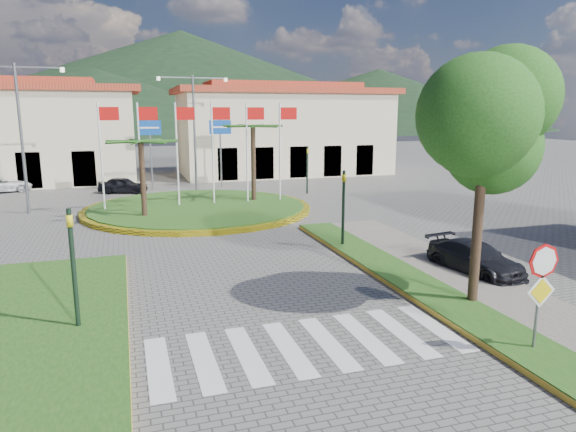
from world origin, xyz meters
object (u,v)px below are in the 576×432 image
object	(u,v)px
stop_sign	(541,281)
car_side_right	(475,258)
white_van	(2,185)
car_dark_a	(123,185)
roundabout_island	(198,208)
deciduous_tree	(485,124)
car_dark_b	(273,171)

from	to	relation	value
stop_sign	car_side_right	bearing A→B (deg)	64.88
white_van	car_dark_a	world-z (taller)	car_dark_a
roundabout_island	stop_sign	world-z (taller)	roundabout_island
deciduous_tree	car_side_right	xyz separation A→B (m)	(2.00, 2.51, -4.63)
deciduous_tree	white_van	world-z (taller)	deciduous_tree
white_van	car_side_right	bearing A→B (deg)	-160.31
deciduous_tree	car_dark_b	distance (m)	30.06
roundabout_island	car_dark_b	bearing A→B (deg)	57.43
car_side_right	car_dark_a	bearing A→B (deg)	108.30
deciduous_tree	white_van	bearing A→B (deg)	122.11
stop_sign	white_van	bearing A→B (deg)	118.66
roundabout_island	car_side_right	bearing A→B (deg)	-62.65
car_dark_b	car_side_right	bearing A→B (deg)	-168.66
white_van	car_side_right	size ratio (longest dim) A/B	1.01
roundabout_island	deciduous_tree	xyz separation A→B (m)	(5.50, -17.00, 5.00)
roundabout_island	car_dark_b	xyz separation A→B (m)	(8.05, 12.61, 0.45)
roundabout_island	deciduous_tree	bearing A→B (deg)	-72.09
stop_sign	car_dark_b	size ratio (longest dim) A/B	0.70
deciduous_tree	white_van	xyz separation A→B (m)	(-17.53, 27.93, -4.65)
roundabout_island	car_side_right	world-z (taller)	roundabout_island
car_side_right	roundabout_island	bearing A→B (deg)	108.56
car_dark_b	car_side_right	size ratio (longest dim) A/B	1.01
car_dark_a	car_dark_b	bearing A→B (deg)	-51.26
car_side_right	car_dark_b	bearing A→B (deg)	80.03
stop_sign	white_van	distance (m)	35.31
deciduous_tree	car_dark_a	xyz separation A→B (m)	(-9.51, 25.00, -4.62)
roundabout_island	stop_sign	bearing A→B (deg)	-76.27
deciduous_tree	car_dark_b	size ratio (longest dim) A/B	1.78
deciduous_tree	car_dark_a	world-z (taller)	deciduous_tree
deciduous_tree	car_dark_b	bearing A→B (deg)	85.06
deciduous_tree	white_van	distance (m)	33.30
car_dark_a	car_dark_b	size ratio (longest dim) A/B	0.85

